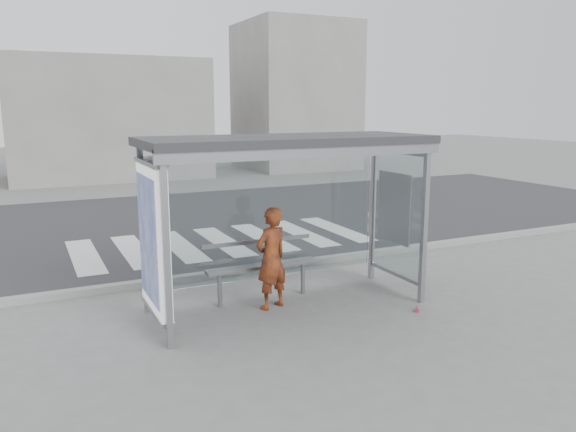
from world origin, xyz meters
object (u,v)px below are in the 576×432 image
(bus_shelter, at_px, (263,180))
(bench, at_px, (262,266))
(person, at_px, (271,258))
(soda_can, at_px, (417,310))

(bus_shelter, bearing_deg, bench, 70.68)
(person, bearing_deg, soda_can, 131.02)
(bus_shelter, xyz_separation_m, bench, (0.15, 0.44, -1.42))
(soda_can, bearing_deg, person, 149.94)
(bus_shelter, bearing_deg, person, 12.37)
(bench, bearing_deg, person, -92.05)
(bench, xyz_separation_m, soda_can, (1.90, -1.51, -0.53))
(bus_shelter, relative_size, person, 2.71)
(bus_shelter, distance_m, bench, 1.49)
(bus_shelter, height_order, soda_can, bus_shelter)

